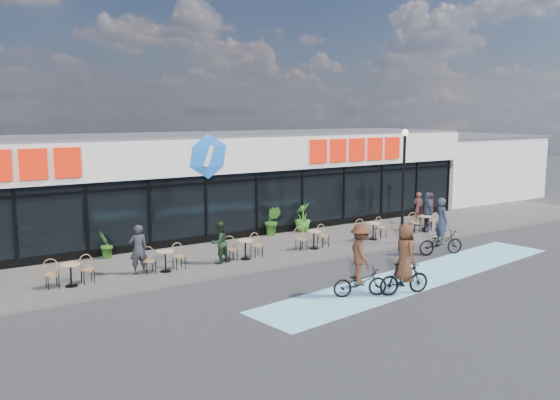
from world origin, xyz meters
name	(u,v)px	position (x,y,z in m)	size (l,w,h in m)	color
ground	(301,284)	(0.00, 0.00, 0.00)	(120.00, 120.00, 0.00)	#28282B
sidewalk	(235,255)	(0.00, 4.50, 0.05)	(44.00, 5.00, 0.10)	#524E49
bike_lane	(420,276)	(4.00, -1.50, 0.01)	(14.00, 2.20, 0.01)	#7CC6EA
building	(178,183)	(0.00, 9.93, 2.34)	(30.60, 6.57, 4.75)	black
neighbour_building	(458,166)	(20.50, 11.00, 2.06)	(9.20, 7.20, 4.11)	silver
lamp_post	(404,176)	(6.85, 2.30, 2.98)	(0.28, 0.28, 4.81)	black
bistro_set_2	(70,272)	(-6.48, 3.61, 0.56)	(1.54, 0.62, 0.90)	tan
bistro_set_3	(164,258)	(-3.28, 3.61, 0.56)	(1.54, 0.62, 0.90)	tan
bistro_set_4	(244,247)	(-0.08, 3.61, 0.56)	(1.54, 0.62, 0.90)	tan
bistro_set_5	(312,237)	(3.12, 3.61, 0.56)	(1.54, 0.62, 0.90)	tan
bistro_set_6	(372,229)	(6.32, 3.61, 0.56)	(1.54, 0.62, 0.90)	tan
bistro_set_7	(423,222)	(9.52, 3.61, 0.56)	(1.54, 0.62, 0.90)	tan
potted_plant_left	(106,245)	(-4.44, 6.53, 0.63)	(0.59, 0.47, 1.06)	#285819
potted_plant_mid	(273,221)	(3.15, 6.69, 0.76)	(0.72, 0.58, 1.32)	#2B621C
potted_plant_right	(303,217)	(4.79, 6.67, 0.76)	(0.73, 0.73, 1.31)	#2B651C
patron_left	(138,249)	(-4.15, 3.76, 0.96)	(0.63, 0.41, 1.72)	#22232B
patron_right	(219,242)	(-1.18, 3.53, 0.89)	(0.76, 0.60, 1.57)	black
pedestrian_a	(427,211)	(9.86, 3.72, 1.00)	(1.05, 0.44, 1.80)	#343D51
pedestrian_b	(419,207)	(10.87, 5.23, 0.88)	(0.57, 0.37, 1.56)	#552F2B
pedestrian_c	(430,209)	(10.89, 4.48, 0.91)	(0.95, 0.39, 1.62)	#4C2729
cyclist_a	(405,265)	(2.04, -2.67, 0.93)	(1.76, 0.98, 2.22)	black
cyclist_b	(441,236)	(6.97, 0.28, 0.76)	(1.98, 1.19, 2.29)	black
cyclist_c	(360,265)	(0.76, -2.08, 1.01)	(1.80, 1.34, 2.27)	black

